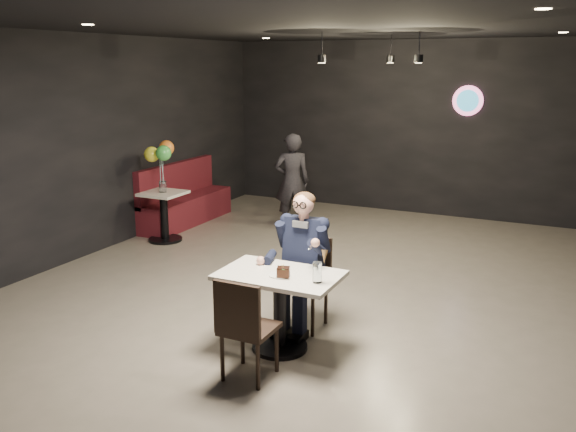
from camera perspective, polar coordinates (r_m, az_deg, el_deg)
The scene contains 17 objects.
floor at distance 7.08m, azimuth 2.70°, elevation -7.50°, with size 9.00×9.00×0.00m, color slate.
wall_sign at distance 10.70m, azimuth 16.48°, elevation 10.31°, with size 0.50×0.06×0.50m, color pink, non-canonical shape.
pendant_lights at distance 8.47m, azimuth 8.45°, elevation 15.82°, with size 1.40×1.20×0.36m, color black.
main_table at distance 5.71m, azimuth -0.78°, elevation -8.92°, with size 1.10×0.70×0.75m, color white.
chair_far at distance 6.14m, azimuth 1.51°, elevation -6.37°, with size 0.42×0.46×0.92m, color black.
chair_near at distance 5.21m, azimuth -3.63°, elevation -10.26°, with size 0.42×0.46×0.92m, color black.
seated_man at distance 6.05m, azimuth 1.53°, elevation -4.07°, with size 0.60×0.80×1.44m, color black.
dessert_plate at distance 5.51m, azimuth -0.78°, elevation -5.55°, with size 0.20×0.20×0.01m, color white.
cake_slice at distance 5.44m, azimuth -0.44°, elevation -5.29°, with size 0.11×0.09×0.08m, color black.
mint_leaf at distance 5.40m, azimuth -0.50°, elevation -4.96°, with size 0.07×0.04×0.01m, color green.
sundae_glass at distance 5.32m, azimuth 2.76°, elevation -5.29°, with size 0.08×0.08×0.18m, color silver.
wafer_cone at distance 5.27m, azimuth 3.43°, elevation -3.81°, with size 0.06×0.06×0.12m, color tan.
booth_bench at distance 10.23m, azimuth -9.52°, elevation 2.07°, with size 0.50×2.01×1.01m, color #490F17.
side_table at distance 9.31m, azimuth -11.49°, elevation -0.13°, with size 0.58×0.58×0.72m, color white.
balloon_vase at distance 9.20m, azimuth -11.64°, elevation 2.70°, with size 0.11×0.11×0.16m, color silver.
balloon_bunch at distance 9.13m, azimuth -11.76°, elevation 5.21°, with size 0.41×0.41×0.68m, color #F8F334.
passerby at distance 9.75m, azimuth 0.39°, elevation 3.26°, with size 0.56×0.37×1.54m, color black.
Camera 1 is at (2.55, -6.07, 2.61)m, focal length 38.00 mm.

